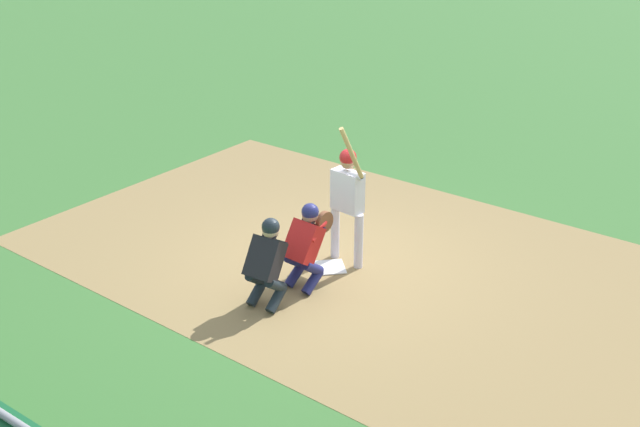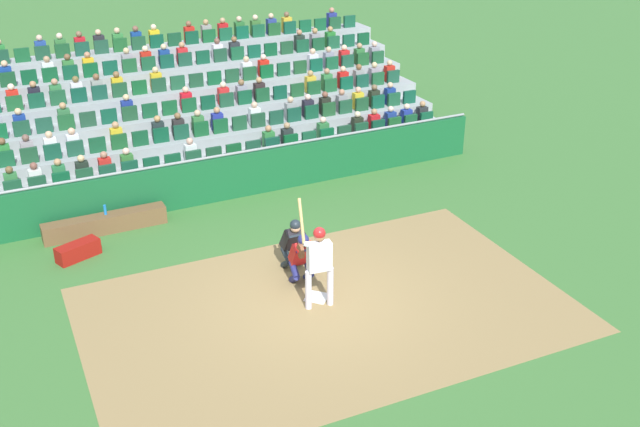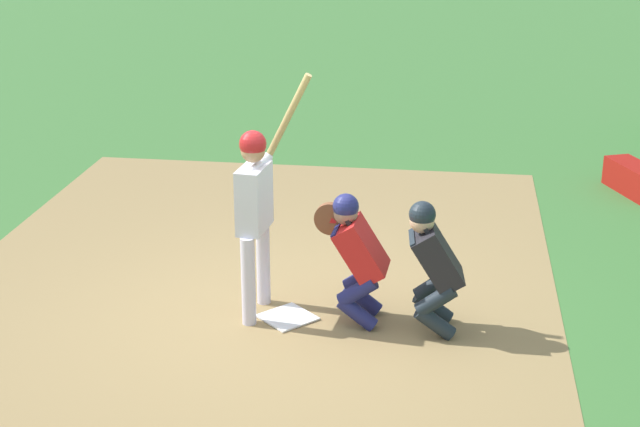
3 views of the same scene
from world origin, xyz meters
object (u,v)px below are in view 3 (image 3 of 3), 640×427
at_px(home_plate_marker, 287,317).
at_px(catcher_crouching, 355,250).
at_px(home_plate_umpire, 432,261).
at_px(batter_at_plate, 255,202).
at_px(equipment_duffel_bag, 635,179).

relative_size(home_plate_marker, catcher_crouching, 0.35).
distance_m(catcher_crouching, home_plate_umpire, 0.71).
distance_m(batter_at_plate, equipment_duffel_bag, 5.85).
height_order(home_plate_marker, catcher_crouching, catcher_crouching).
relative_size(home_plate_marker, batter_at_plate, 0.19).
bearing_deg(home_plate_umpire, catcher_crouching, 79.43).
distance_m(home_plate_marker, batter_at_plate, 1.14).
xyz_separation_m(batter_at_plate, equipment_duffel_bag, (3.97, -4.20, -0.93)).
bearing_deg(home_plate_umpire, home_plate_marker, 86.45).
bearing_deg(batter_at_plate, catcher_crouching, -93.42).
bearing_deg(catcher_crouching, equipment_duffel_bag, -39.23).
distance_m(catcher_crouching, equipment_duffel_bag, 5.22).
distance_m(home_plate_marker, home_plate_umpire, 1.48).
distance_m(batter_at_plate, home_plate_umpire, 1.68).
bearing_deg(batter_at_plate, home_plate_marker, -109.18).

